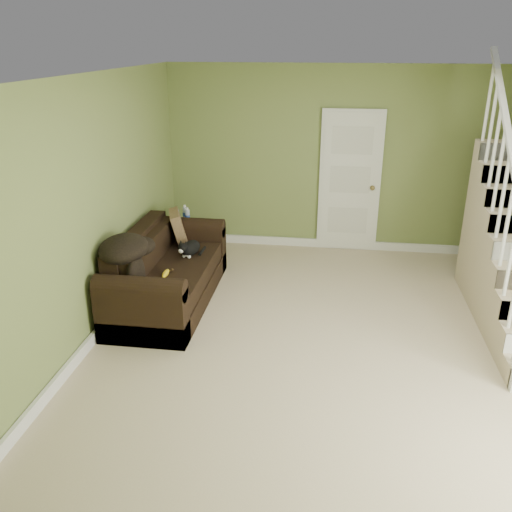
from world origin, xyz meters
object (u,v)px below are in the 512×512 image
(sofa, at_px, (166,275))
(cat, at_px, (190,249))
(side_table, at_px, (185,241))
(banana, at_px, (166,274))

(sofa, xyz_separation_m, cat, (0.22, 0.32, 0.23))
(sofa, distance_m, cat, 0.45)
(side_table, height_order, banana, side_table)
(sofa, relative_size, banana, 10.18)
(banana, bearing_deg, sofa, 108.56)
(sofa, xyz_separation_m, banana, (0.11, -0.31, 0.17))
(cat, xyz_separation_m, banana, (-0.12, -0.63, -0.06))
(sofa, xyz_separation_m, side_table, (-0.12, 1.27, -0.04))
(side_table, distance_m, banana, 1.61)
(side_table, relative_size, cat, 1.55)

